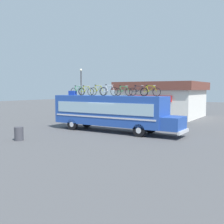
{
  "coord_description": "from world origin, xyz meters",
  "views": [
    {
      "loc": [
        12.22,
        -18.89,
        3.55
      ],
      "look_at": [
        0.35,
        0.0,
        1.67
      ],
      "focal_mm": 42.71,
      "sensor_mm": 36.0,
      "label": 1
    }
  ],
  "objects": [
    {
      "name": "rooftop_bicycle_2",
      "position": [
        -2.23,
        -0.23,
        3.41
      ],
      "size": [
        1.69,
        0.44,
        0.88
      ],
      "color": "black",
      "rests_on": "bus"
    },
    {
      "name": "rooftop_bicycle_4",
      "position": [
        0.21,
        -0.27,
        3.43
      ],
      "size": [
        1.74,
        0.44,
        0.95
      ],
      "color": "black",
      "rests_on": "bus"
    },
    {
      "name": "street_lamp",
      "position": [
        -7.58,
        5.77,
        3.41
      ],
      "size": [
        0.29,
        0.29,
        5.98
      ],
      "color": "#38383D",
      "rests_on": "ground"
    },
    {
      "name": "roadside_building",
      "position": [
        -0.78,
        14.15,
        2.31
      ],
      "size": [
        10.07,
        8.99,
        4.5
      ],
      "color": "silver",
      "rests_on": "ground"
    },
    {
      "name": "ground_plane",
      "position": [
        0.0,
        0.0,
        0.0
      ],
      "size": [
        120.0,
        120.0,
        0.0
      ],
      "primitive_type": "plane",
      "color": "#4C4C4F"
    },
    {
      "name": "luggage_bag_1",
      "position": [
        -4.07,
        0.14,
        3.24
      ],
      "size": [
        0.7,
        0.39,
        0.4
      ],
      "primitive_type": "cube",
      "color": "#193899",
      "rests_on": "bus"
    },
    {
      "name": "rooftop_bicycle_7",
      "position": [
        3.88,
        -0.18,
        3.41
      ],
      "size": [
        1.72,
        0.44,
        0.87
      ],
      "color": "black",
      "rests_on": "bus"
    },
    {
      "name": "trash_bin",
      "position": [
        -3.09,
        -6.78,
        0.47
      ],
      "size": [
        0.62,
        0.62,
        0.95
      ],
      "primitive_type": "cylinder",
      "color": "#3F3F47",
      "rests_on": "ground"
    },
    {
      "name": "rooftop_bicycle_1",
      "position": [
        -3.47,
        0.14,
        3.42
      ],
      "size": [
        1.66,
        0.44,
        0.9
      ],
      "color": "black",
      "rests_on": "bus"
    },
    {
      "name": "rooftop_bicycle_5",
      "position": [
        1.45,
        -0.05,
        3.4
      ],
      "size": [
        1.68,
        0.44,
        0.86
      ],
      "color": "black",
      "rests_on": "bus"
    },
    {
      "name": "bus",
      "position": [
        0.27,
        -0.0,
        1.75
      ],
      "size": [
        11.56,
        2.4,
        3.04
      ],
      "color": "#23479E",
      "rests_on": "ground"
    },
    {
      "name": "rooftop_bicycle_3",
      "position": [
        -1.02,
        -0.08,
        3.43
      ],
      "size": [
        1.7,
        0.44,
        0.93
      ],
      "color": "black",
      "rests_on": "bus"
    },
    {
      "name": "rooftop_bicycle_6",
      "position": [
        2.63,
        0.36,
        3.41
      ],
      "size": [
        1.7,
        0.44,
        0.87
      ],
      "color": "black",
      "rests_on": "bus"
    }
  ]
}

